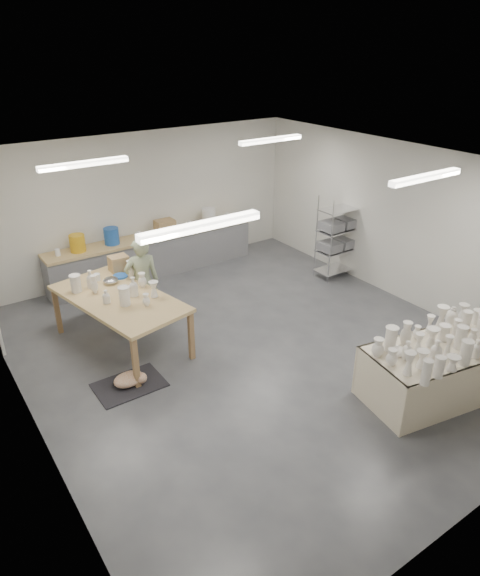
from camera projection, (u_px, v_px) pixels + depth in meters
room at (246, 232)px, 7.66m from camera, size 8.00×8.02×3.00m
back_counter at (154, 253)px, 11.06m from camera, size 4.60×0.60×1.24m
wire_shelf at (338, 235)px, 10.82m from camera, size 0.88×0.48×1.80m
drying_table at (440, 367)px, 7.30m from camera, size 2.39×1.45×1.16m
work_table at (118, 294)px, 8.40m from camera, size 1.67×2.61×1.24m
rug at (129, 385)px, 7.65m from camera, size 1.00×0.70×0.02m
cat at (130, 379)px, 7.60m from camera, size 0.49×0.37×0.20m
potter at (142, 282)px, 8.96m from camera, size 0.68×0.53×1.65m
red_stool at (139, 304)px, 9.41m from camera, size 0.39×0.39×0.30m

